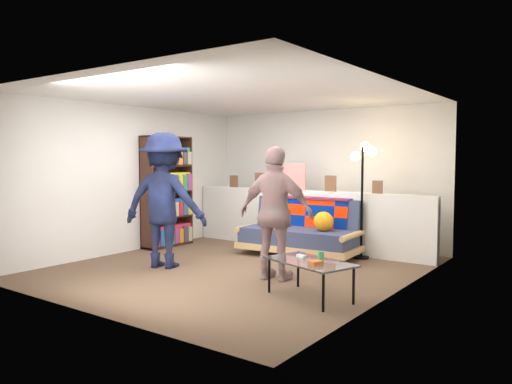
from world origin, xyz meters
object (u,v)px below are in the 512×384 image
(person_left, at_px, (164,200))
(person_right, at_px, (276,213))
(coffee_table, at_px, (310,263))
(floor_lamp, at_px, (363,176))
(futon_sofa, at_px, (301,232))
(bookshelf, at_px, (167,195))

(person_left, height_order, person_right, person_left)
(coffee_table, bearing_deg, person_left, 175.68)
(floor_lamp, xyz_separation_m, person_left, (-2.02, -2.22, -0.32))
(person_left, distance_m, person_right, 1.72)
(futon_sofa, relative_size, floor_lamp, 1.08)
(person_right, bearing_deg, futon_sofa, -77.98)
(person_left, bearing_deg, futon_sofa, -141.44)
(bookshelf, bearing_deg, floor_lamp, 17.83)
(futon_sofa, height_order, person_left, person_left)
(futon_sofa, xyz_separation_m, person_right, (0.54, -1.55, 0.47))
(person_right, bearing_deg, person_left, 2.52)
(person_right, bearing_deg, floor_lamp, -106.89)
(bookshelf, relative_size, person_left, 1.01)
(floor_lamp, distance_m, person_right, 2.00)
(bookshelf, bearing_deg, person_right, -17.33)
(coffee_table, distance_m, person_left, 2.53)
(futon_sofa, height_order, floor_lamp, floor_lamp)
(coffee_table, xyz_separation_m, person_right, (-0.77, 0.48, 0.46))
(futon_sofa, xyz_separation_m, floor_lamp, (0.87, 0.37, 0.89))
(bookshelf, bearing_deg, futon_sofa, 15.78)
(futon_sofa, bearing_deg, coffee_table, -57.13)
(floor_lamp, height_order, person_left, person_left)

